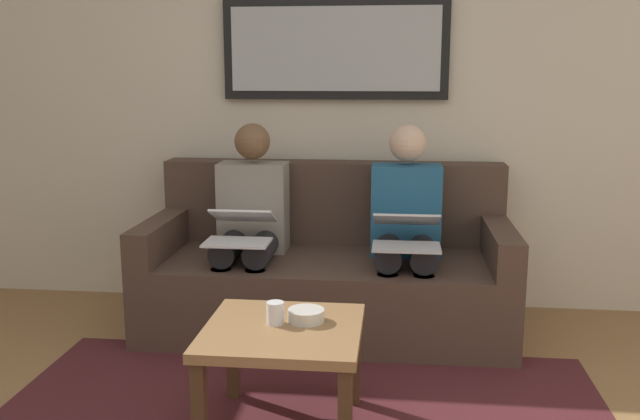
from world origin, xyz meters
name	(u,v)px	position (x,y,z in m)	size (l,w,h in m)	color
wall_rear	(336,92)	(0.00, -2.60, 1.30)	(6.00, 0.12, 2.60)	beige
couch	(328,272)	(0.00, -2.12, 0.31)	(1.99, 0.90, 0.90)	#4C382D
framed_mirror	(335,49)	(0.00, -2.51, 1.55)	(1.32, 0.05, 0.58)	black
coffee_table	(283,343)	(0.06, -0.90, 0.38)	(0.61, 0.61, 0.44)	olive
cup	(275,313)	(0.09, -0.93, 0.49)	(0.07, 0.07, 0.09)	silver
bowl	(306,315)	(-0.03, -0.97, 0.47)	(0.15, 0.15, 0.05)	beige
person_left	(406,225)	(-0.43, -2.05, 0.61)	(0.38, 0.58, 1.14)	#235B84
laptop_silver	(406,231)	(-0.43, -1.82, 0.63)	(0.34, 0.37, 0.16)	silver
person_right	(250,221)	(0.43, -2.05, 0.61)	(0.38, 0.58, 1.14)	gray
laptop_white	(241,227)	(0.43, -1.82, 0.63)	(0.33, 0.37, 0.16)	white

